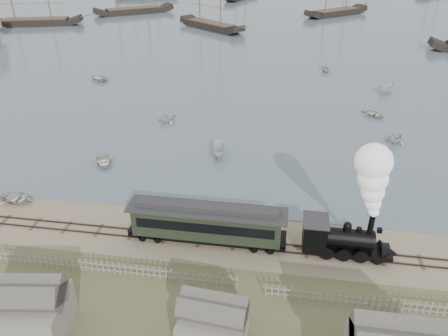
# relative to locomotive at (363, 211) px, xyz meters

# --- Properties ---
(ground) EXTENTS (600.00, 600.00, 0.00)m
(ground) POSITION_rel_locomotive_xyz_m (-11.87, 2.00, -4.38)
(ground) COLOR gray
(ground) RESTS_ON ground
(rail_track) EXTENTS (120.00, 1.80, 0.16)m
(rail_track) POSITION_rel_locomotive_xyz_m (-11.87, 0.00, -4.34)
(rail_track) COLOR #37261E
(rail_track) RESTS_ON ground
(picket_fence_west) EXTENTS (19.00, 0.10, 1.20)m
(picket_fence_west) POSITION_rel_locomotive_xyz_m (-18.37, -5.00, -4.38)
(picket_fence_west) COLOR slate
(picket_fence_west) RESTS_ON ground
(picket_fence_east) EXTENTS (15.00, 0.10, 1.20)m
(picket_fence_east) POSITION_rel_locomotive_xyz_m (0.63, -5.50, -4.38)
(picket_fence_east) COLOR slate
(picket_fence_east) RESTS_ON ground
(shed_left) EXTENTS (5.00, 4.00, 4.10)m
(shed_left) POSITION_rel_locomotive_xyz_m (-21.87, -11.00, -4.38)
(shed_left) COLOR slate
(shed_left) RESTS_ON ground
(locomotive) EXTENTS (7.62, 2.84, 9.50)m
(locomotive) POSITION_rel_locomotive_xyz_m (0.00, 0.00, 0.00)
(locomotive) COLOR black
(locomotive) RESTS_ON ground
(passenger_coach) EXTENTS (13.14, 2.53, 3.19)m
(passenger_coach) POSITION_rel_locomotive_xyz_m (-12.17, -0.00, -2.35)
(passenger_coach) COLOR black
(passenger_coach) RESTS_ON ground
(beached_dinghy) EXTENTS (2.91, 3.76, 0.72)m
(beached_dinghy) POSITION_rel_locomotive_xyz_m (-31.44, 3.12, -4.02)
(beached_dinghy) COLOR beige
(beached_dinghy) RESTS_ON ground
(rowboat_0) EXTENTS (4.28, 3.89, 0.72)m
(rowboat_0) POSITION_rel_locomotive_xyz_m (-26.10, 11.47, -3.96)
(rowboat_0) COLOR beige
(rowboat_0) RESTS_ON harbor_water
(rowboat_1) EXTENTS (3.49, 3.52, 1.41)m
(rowboat_1) POSITION_rel_locomotive_xyz_m (-22.27, 24.04, -3.62)
(rowboat_1) COLOR beige
(rowboat_1) RESTS_ON harbor_water
(rowboat_2) EXTENTS (3.72, 1.83, 1.38)m
(rowboat_2) POSITION_rel_locomotive_xyz_m (-13.86, 15.57, -3.63)
(rowboat_2) COLOR beige
(rowboat_2) RESTS_ON harbor_water
(rowboat_3) EXTENTS (4.02, 4.07, 0.69)m
(rowboat_3) POSITION_rel_locomotive_xyz_m (5.62, 30.47, -3.97)
(rowboat_3) COLOR beige
(rowboat_3) RESTS_ON harbor_water
(rowboat_4) EXTENTS (3.56, 3.47, 1.43)m
(rowboat_4) POSITION_rel_locomotive_xyz_m (7.10, 22.23, -3.61)
(rowboat_4) COLOR beige
(rowboat_4) RESTS_ON harbor_water
(rowboat_5) EXTENTS (3.49, 3.34, 1.36)m
(rowboat_5) POSITION_rel_locomotive_xyz_m (8.94, 40.87, -3.64)
(rowboat_5) COLOR beige
(rowboat_5) RESTS_ON harbor_water
(rowboat_6) EXTENTS (4.74, 5.01, 0.85)m
(rowboat_6) POSITION_rel_locomotive_xyz_m (-38.71, 39.99, -3.90)
(rowboat_6) COLOR beige
(rowboat_6) RESTS_ON harbor_water
(rowboat_7) EXTENTS (3.38, 3.21, 1.40)m
(rowboat_7) POSITION_rel_locomotive_xyz_m (-0.04, 50.74, -3.62)
(rowboat_7) COLOR beige
(rowboat_7) RESTS_ON harbor_water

